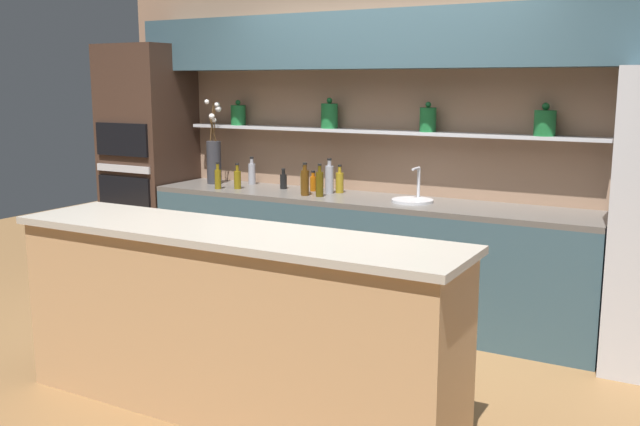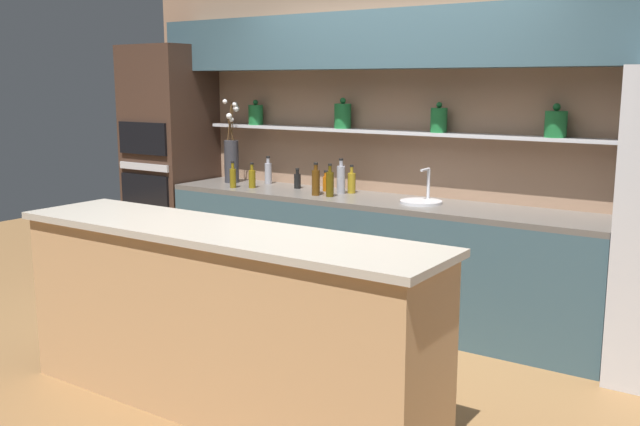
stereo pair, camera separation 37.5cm
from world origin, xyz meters
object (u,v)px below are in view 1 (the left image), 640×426
Objects in this scene: bottle_sauce_1 at (283,181)px; oven_tower at (149,165)px; bottle_spirit_3 at (305,182)px; bottle_oil_9 at (218,178)px; sink_fixture at (413,199)px; bottle_oil_7 at (304,183)px; bottle_spirit_2 at (252,173)px; bottle_oil_4 at (340,182)px; bottle_oil_0 at (320,183)px; bottle_spirit_6 at (329,179)px; flower_vase at (214,158)px; bottle_sauce_8 at (313,183)px; bottle_oil_5 at (237,179)px.

oven_tower is at bearing -175.72° from bottle_sauce_1.
bottle_oil_9 is (-0.80, -0.05, -0.02)m from bottle_spirit_3.
bottle_spirit_3 is at bearing -171.31° from sink_fixture.
bottle_oil_7 is 1.02× the size of bottle_oil_9.
bottle_spirit_2 is 1.07× the size of bottle_oil_9.
bottle_sauce_1 is 0.75× the size of bottle_oil_4.
bottle_oil_0 is at bearing -19.51° from bottle_oil_7.
bottle_spirit_6 is (0.12, 0.18, 0.01)m from bottle_spirit_3.
bottle_oil_9 is at bearing -47.47° from flower_vase.
bottle_spirit_6 is at bearing 2.00° from oven_tower.
sink_fixture is 1.84× the size of bottle_sauce_8.
bottle_spirit_6 is (-0.01, 0.17, 0.01)m from bottle_oil_0.
bottle_spirit_2 is (0.31, 0.11, -0.12)m from flower_vase.
flower_vase is 1.17m from bottle_oil_0.
bottle_sauce_8 is at bearing -172.87° from bottle_oil_4.
bottle_oil_7 is at bearing -19.56° from bottle_spirit_2.
bottle_oil_4 is 0.23m from bottle_sauce_8.
bottle_oil_9 is at bearing -176.37° from bottle_spirit_3.
bottle_spirit_6 is at bearing -8.63° from bottle_spirit_2.
flower_vase is 2.59× the size of bottle_spirit_6.
flower_vase is at bearing 169.37° from bottle_spirit_3.
oven_tower is at bearing -176.21° from bottle_sauce_8.
bottle_oil_0 reaches higher than sink_fixture.
bottle_oil_4 is at bearing 3.95° from bottle_sauce_1.
oven_tower reaches higher than sink_fixture.
flower_vase is 3.04× the size of bottle_spirit_2.
oven_tower is 1.65m from bottle_sauce_8.
bottle_oil_4 is 0.80× the size of bottle_spirit_6.
bottle_sauce_8 is (1.64, 0.11, -0.06)m from oven_tower.
bottle_oil_4 is 1.34× the size of bottle_sauce_8.
bottle_spirit_6 is at bearing -14.72° from bottle_sauce_8.
oven_tower is at bearing -173.67° from flower_vase.
bottle_oil_0 is 0.17m from bottle_spirit_6.
bottle_sauce_1 is at bearing 175.05° from bottle_spirit_6.
oven_tower reaches higher than flower_vase.
bottle_oil_0 is 0.88m from bottle_spirit_2.
bottle_spirit_3 is 1.13× the size of bottle_oil_7.
flower_vase is at bearing 178.06° from sink_fixture.
bottle_spirit_6 reaches higher than bottle_spirit_3.
bottle_spirit_6 is 0.94m from bottle_oil_9.
sink_fixture is 1.21× the size of bottle_oil_0.
bottle_spirit_3 is at bearing -10.63° from flower_vase.
bottle_spirit_2 is 0.85× the size of bottle_spirit_6.
bottle_spirit_2 reaches higher than bottle_oil_5.
bottle_sauce_8 is (0.28, 0.01, 0.00)m from bottle_sauce_1.
flower_vase is at bearing 179.40° from bottle_spirit_6.
bottle_oil_0 is 0.18m from bottle_oil_7.
flower_vase is 3.18× the size of bottle_oil_7.
sink_fixture is 1.45× the size of bottle_oil_5.
bottle_oil_9 is at bearing -176.26° from bottle_oil_0.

